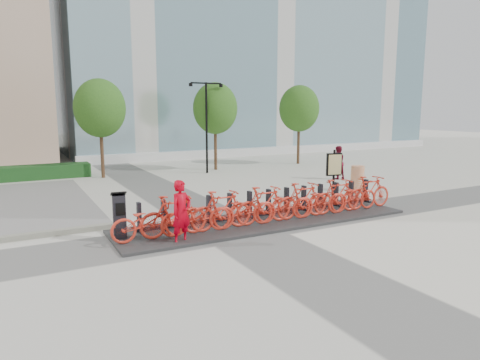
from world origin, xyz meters
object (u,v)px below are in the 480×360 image
kiosk (119,216)px  worker_red (181,212)px  construction_barrel (357,178)px  bike_0 (148,221)px  map_sign (334,167)px  pedestrian (337,163)px

kiosk → worker_red: worker_red is taller
kiosk → construction_barrel: bearing=20.3°
bike_0 → map_sign: bearing=-75.4°
kiosk → pedestrian: pedestrian is taller
kiosk → map_sign: size_ratio=0.66×
construction_barrel → worker_red: bearing=-159.7°
worker_red → map_sign: size_ratio=0.87×
bike_0 → pedestrian: (11.60, 5.90, 0.25)m
bike_0 → map_sign: size_ratio=1.01×
bike_0 → worker_red: (0.75, -0.50, 0.25)m
pedestrian → construction_barrel: 3.22m
kiosk → bike_0: bearing=-33.4°
worker_red → construction_barrel: size_ratio=1.55×
kiosk → construction_barrel: size_ratio=1.18×
map_sign → worker_red: bearing=-148.6°
construction_barrel → map_sign: (-2.10, -0.89, 0.75)m
pedestrian → map_sign: map_sign is taller
kiosk → construction_barrel: kiosk is taller
bike_0 → construction_barrel: size_ratio=1.80×
kiosk → pedestrian: 13.35m
bike_0 → construction_barrel: 10.65m
worker_red → map_sign: map_sign is taller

